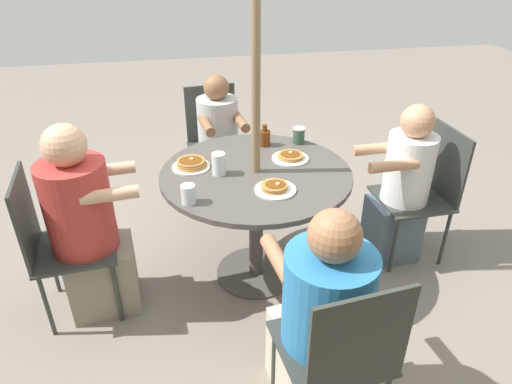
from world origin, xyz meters
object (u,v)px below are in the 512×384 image
at_px(patio_chair_south, 56,239).
at_px(patio_chair_west, 341,351).
at_px(diner_west, 322,324).
at_px(pancake_plate_c, 191,164).
at_px(pancake_plate_b, 275,188).
at_px(syrup_bottle, 264,137).
at_px(diner_north, 401,191).
at_px(patio_chair_east, 215,136).
at_px(drinking_glass_b, 219,164).
at_px(pancake_plate_a, 290,157).
at_px(drinking_glass_a, 188,194).
at_px(patio_chair_north, 426,187).
at_px(diner_east, 220,148).
at_px(diner_south, 89,231).
at_px(coffee_cup, 299,135).
at_px(patio_table, 256,189).

relative_size(patio_chair_south, patio_chair_west, 1.00).
xyz_separation_m(diner_west, pancake_plate_c, (0.48, -1.10, 0.30)).
xyz_separation_m(diner_west, pancake_plate_b, (0.05, -0.73, 0.29)).
bearing_deg(syrup_bottle, diner_north, 159.10).
bearing_deg(diner_west, patio_chair_east, 89.89).
distance_m(pancake_plate_c, syrup_bottle, 0.55).
bearing_deg(drinking_glass_b, pancake_plate_a, -166.05).
relative_size(syrup_bottle, drinking_glass_a, 1.39).
height_order(patio_chair_north, patio_chair_west, same).
height_order(patio_chair_east, diner_east, diner_east).
xyz_separation_m(patio_chair_south, diner_west, (-1.26, 0.86, -0.03)).
height_order(patio_chair_south, diner_south, diner_south).
xyz_separation_m(diner_east, drinking_glass_a, (0.31, 1.26, 0.33)).
xyz_separation_m(pancake_plate_b, coffee_cup, (-0.30, -0.59, 0.04)).
relative_size(diner_south, drinking_glass_a, 11.35).
distance_m(patio_chair_east, drinking_glass_b, 1.19).
distance_m(pancake_plate_b, drinking_glass_b, 0.37).
relative_size(diner_east, patio_chair_south, 1.17).
distance_m(patio_chair_north, pancake_plate_c, 1.55).
xyz_separation_m(patio_chair_south, pancake_plate_b, (-1.21, 0.13, 0.27)).
relative_size(pancake_plate_a, pancake_plate_b, 1.00).
height_order(pancake_plate_a, drinking_glass_b, drinking_glass_b).
distance_m(diner_east, pancake_plate_b, 1.26).
bearing_deg(patio_chair_north, pancake_plate_a, 82.90).
xyz_separation_m(patio_chair_south, diner_south, (-0.18, -0.02, 0.02)).
bearing_deg(patio_chair_west, patio_chair_north, 42.68).
distance_m(diner_north, drinking_glass_a, 1.46).
height_order(syrup_bottle, drinking_glass_a, syrup_bottle).
distance_m(diner_east, pancake_plate_a, 0.96).
xyz_separation_m(patio_chair_east, pancake_plate_b, (-0.18, 1.40, 0.27)).
height_order(patio_chair_north, drinking_glass_a, patio_chair_north).
height_order(diner_north, syrup_bottle, diner_north).
height_order(patio_chair_east, pancake_plate_b, patio_chair_east).
distance_m(diner_north, pancake_plate_c, 1.38).
distance_m(patio_chair_west, drinking_glass_a, 1.07).
bearing_deg(drinking_glass_a, drinking_glass_b, -123.72).
distance_m(patio_chair_south, pancake_plate_a, 1.44).
xyz_separation_m(patio_chair_west, syrup_bottle, (0.00, -1.51, 0.31)).
distance_m(diner_north, patio_chair_west, 1.46).
distance_m(diner_south, drinking_glass_b, 0.82).
bearing_deg(drinking_glass_a, pancake_plate_b, -174.99).
height_order(patio_chair_south, coffee_cup, patio_chair_south).
bearing_deg(patio_chair_east, patio_table, 90.00).
relative_size(patio_chair_east, patio_chair_west, 1.00).
bearing_deg(pancake_plate_a, diner_north, 172.89).
relative_size(diner_west, pancake_plate_c, 4.78).
bearing_deg(patio_chair_north, syrup_bottle, 71.04).
bearing_deg(patio_chair_east, diner_east, 90.00).
distance_m(diner_north, coffee_cup, 0.77).
distance_m(diner_east, drinking_glass_a, 1.34).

